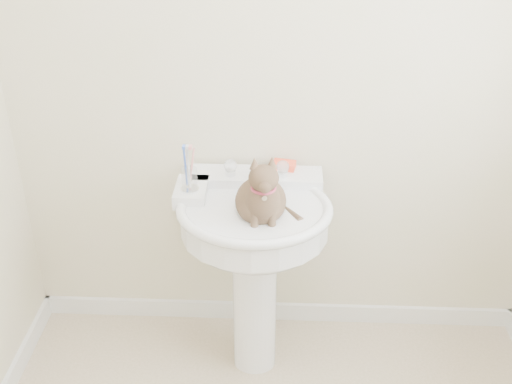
# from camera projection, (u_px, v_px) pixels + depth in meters

# --- Properties ---
(wall_back) EXTENTS (2.20, 0.00, 2.50)m
(wall_back) POSITION_uv_depth(u_px,v_px,m) (280.00, 65.00, 2.44)
(wall_back) COLOR beige
(wall_back) RESTS_ON ground
(baseboard_back) EXTENTS (2.20, 0.02, 0.09)m
(baseboard_back) POSITION_uv_depth(u_px,v_px,m) (276.00, 311.00, 3.04)
(baseboard_back) COLOR white
(baseboard_back) RESTS_ON floor
(pedestal_sink) EXTENTS (0.61, 0.60, 0.84)m
(pedestal_sink) POSITION_uv_depth(u_px,v_px,m) (254.00, 237.00, 2.49)
(pedestal_sink) COLOR white
(pedestal_sink) RESTS_ON floor
(faucet) EXTENTS (0.28, 0.12, 0.14)m
(faucet) POSITION_uv_depth(u_px,v_px,m) (256.00, 169.00, 2.51)
(faucet) COLOR silver
(faucet) RESTS_ON pedestal_sink
(soap_bar) EXTENTS (0.10, 0.07, 0.03)m
(soap_bar) POSITION_uv_depth(u_px,v_px,m) (284.00, 165.00, 2.59)
(soap_bar) COLOR #EF492A
(soap_bar) RESTS_ON pedestal_sink
(toothbrush_cup) EXTENTS (0.07, 0.07, 0.19)m
(toothbrush_cup) POSITION_uv_depth(u_px,v_px,m) (189.00, 179.00, 2.42)
(toothbrush_cup) COLOR silver
(toothbrush_cup) RESTS_ON pedestal_sink
(cat) EXTENTS (0.21, 0.26, 0.38)m
(cat) POSITION_uv_depth(u_px,v_px,m) (261.00, 198.00, 2.32)
(cat) COLOR brown
(cat) RESTS_ON pedestal_sink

